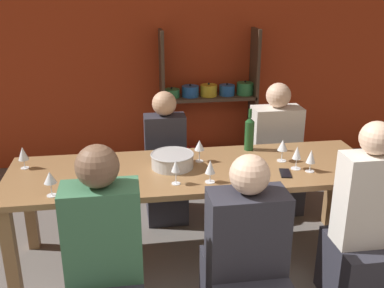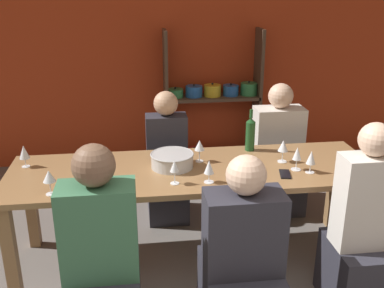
% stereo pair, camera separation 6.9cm
% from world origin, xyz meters
% --- Properties ---
extents(wall_back_red, '(8.80, 0.06, 2.70)m').
position_xyz_m(wall_back_red, '(0.00, 3.83, 1.35)').
color(wall_back_red, '#B23819').
rests_on(wall_back_red, ground_plane).
extents(shelf_unit, '(1.08, 0.30, 1.53)m').
position_xyz_m(shelf_unit, '(0.38, 3.63, 0.58)').
color(shelf_unit, '#4C3828').
rests_on(shelf_unit, ground_plane).
extents(dining_table, '(2.65, 0.82, 0.75)m').
position_xyz_m(dining_table, '(-0.07, 1.75, 0.66)').
color(dining_table, olive).
rests_on(dining_table, ground_plane).
extents(mixing_bowl, '(0.32, 0.32, 0.11)m').
position_xyz_m(mixing_bowl, '(-0.22, 1.79, 0.80)').
color(mixing_bowl, '#B7BABC').
rests_on(mixing_bowl, dining_table).
extents(wine_bottle_green, '(0.07, 0.07, 0.34)m').
position_xyz_m(wine_bottle_green, '(0.42, 2.06, 0.89)').
color(wine_bottle_green, '#1E4C23').
rests_on(wine_bottle_green, dining_table).
extents(wine_glass_white_a, '(0.08, 0.08, 0.16)m').
position_xyz_m(wine_glass_white_a, '(-1.02, 1.45, 0.87)').
color(wine_glass_white_a, white).
rests_on(wine_glass_white_a, dining_table).
extents(wine_glass_red_a, '(0.06, 0.06, 0.17)m').
position_xyz_m(wine_glass_red_a, '(-0.23, 1.51, 0.87)').
color(wine_glass_red_a, white).
rests_on(wine_glass_red_a, dining_table).
extents(wine_glass_empty_a, '(0.08, 0.08, 0.17)m').
position_xyz_m(wine_glass_empty_a, '(0.60, 1.79, 0.87)').
color(wine_glass_empty_a, white).
rests_on(wine_glass_empty_a, dining_table).
extents(wine_glass_red_b, '(0.07, 0.07, 0.16)m').
position_xyz_m(wine_glass_red_b, '(0.73, 1.57, 0.86)').
color(wine_glass_red_b, white).
rests_on(wine_glass_red_b, dining_table).
extents(wine_glass_empty_b, '(0.07, 0.07, 0.17)m').
position_xyz_m(wine_glass_empty_b, '(0.65, 1.63, 0.87)').
color(wine_glass_empty_b, white).
rests_on(wine_glass_empty_b, dining_table).
extents(wine_glass_white_b, '(0.07, 0.07, 0.16)m').
position_xyz_m(wine_glass_white_b, '(0.00, 1.50, 0.85)').
color(wine_glass_white_b, white).
rests_on(wine_glass_white_b, dining_table).
extents(wine_glass_red_c, '(0.07, 0.07, 0.16)m').
position_xyz_m(wine_glass_red_c, '(-1.28, 1.93, 0.86)').
color(wine_glass_red_c, white).
rests_on(wine_glass_red_c, dining_table).
extents(wine_glass_empty_c, '(0.07, 0.07, 0.17)m').
position_xyz_m(wine_glass_empty_c, '(-0.01, 1.87, 0.87)').
color(wine_glass_empty_c, white).
rests_on(wine_glass_empty_c, dining_table).
extents(cell_phone, '(0.10, 0.16, 0.01)m').
position_xyz_m(cell_phone, '(0.55, 1.55, 0.75)').
color(cell_phone, black).
rests_on(cell_phone, dining_table).
extents(person_near_a, '(0.36, 0.45, 1.26)m').
position_xyz_m(person_near_a, '(0.90, 1.08, 0.47)').
color(person_near_a, '#2D2D38').
rests_on(person_near_a, ground_plane).
extents(person_far_a, '(0.44, 0.55, 1.18)m').
position_xyz_m(person_far_a, '(0.80, 2.50, 0.43)').
color(person_far_a, '#2D2D38').
rests_on(person_far_a, ground_plane).
extents(person_near_b, '(0.45, 0.56, 1.15)m').
position_xyz_m(person_near_b, '(0.11, 0.94, 0.42)').
color(person_near_b, '#2D2D38').
rests_on(person_near_b, ground_plane).
extents(person_far_b, '(0.35, 0.44, 1.16)m').
position_xyz_m(person_far_b, '(-0.21, 2.44, 0.43)').
color(person_far_b, '#2D2D38').
rests_on(person_far_b, ground_plane).
extents(person_near_c, '(0.42, 0.52, 1.24)m').
position_xyz_m(person_near_c, '(-0.69, 0.98, 0.46)').
color(person_near_c, '#2D2D38').
rests_on(person_near_c, ground_plane).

